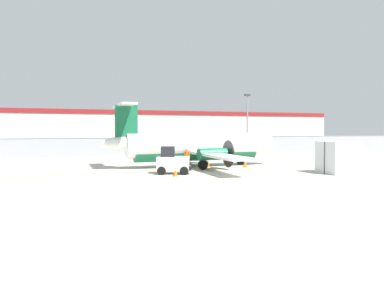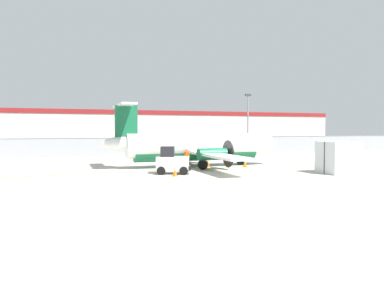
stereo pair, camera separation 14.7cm
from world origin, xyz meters
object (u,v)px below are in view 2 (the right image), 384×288
Objects in this scene: baggage_tug at (172,161)px; parked_car_1 at (69,144)px; parked_car_3 at (125,142)px; parked_car_4 at (153,142)px; parked_car_2 at (106,146)px; apron_light_pole at (248,119)px; traffic_cone_near_left at (175,171)px; parked_car_0 at (36,147)px; traffic_cone_near_right at (208,163)px; parked_car_7 at (232,142)px; ground_crew_worker at (187,158)px; parked_car_6 at (193,142)px; parked_car_5 at (185,143)px; commuter_airplane at (199,147)px; traffic_cone_far_right at (245,163)px; traffic_cone_far_left at (189,162)px; cargo_container at (338,157)px.

parked_car_1 is (-5.34, 33.51, 0.04)m from baggage_tug.
parked_car_3 is 4.52m from parked_car_4.
apron_light_pole is at bearing 148.42° from parked_car_2.
traffic_cone_near_left is 0.15× the size of parked_car_0.
traffic_cone_near_right is 20.91m from parked_car_2.
baggage_tug is 0.60× the size of parked_car_7.
parked_car_1 is at bearing -74.23° from parked_car_2.
ground_crew_worker is (1.35, 0.84, 0.10)m from baggage_tug.
parked_car_4 and parked_car_6 have the same top height.
parked_car_4 is at bearing 98.44° from baggage_tug.
traffic_cone_near_left is at bearing 109.46° from parked_car_0.
parked_car_7 is (4.93, -4.38, 0.00)m from parked_car_6.
parked_car_7 is at bearing 166.49° from parked_car_5.
parked_car_1 and parked_car_7 have the same top height.
commuter_airplane is at bearing 122.79° from parked_car_0.
traffic_cone_far_right is at bearing -5.85° from ground_crew_worker.
baggage_tug is at bearing -168.58° from ground_crew_worker.
traffic_cone_near_right is 2.97m from traffic_cone_far_right.
traffic_cone_near_left is 1.00× the size of traffic_cone_far_left.
parked_car_5 reaches higher than traffic_cone_near_right.
parked_car_3 reaches higher than traffic_cone_far_right.
parked_car_0 is 19.52m from parked_car_4.
parked_car_4 reaches higher than traffic_cone_near_left.
parked_car_5 is 1.00× the size of parked_car_6.
parked_car_5 is (11.68, 30.32, 0.04)m from baggage_tug.
parked_car_1 is 19.47m from parked_car_6.
traffic_cone_near_left is at bearing -78.27° from baggage_tug.
parked_car_0 is 0.97× the size of parked_car_2.
parked_car_2 is (-4.90, 19.58, -0.71)m from commuter_airplane.
parked_car_1 is (4.06, 10.35, 0.00)m from parked_car_0.
traffic_cone_far_left is 4.57m from traffic_cone_far_right.
traffic_cone_far_right is at bearing 39.20° from baggage_tug.
commuter_airplane is 6.53m from traffic_cone_near_left.
traffic_cone_far_right is at bearing -119.78° from apron_light_pole.
traffic_cone_far_left is 19.45m from parked_car_2.
apron_light_pole is (7.32, -17.37, 3.41)m from parked_car_4.
traffic_cone_far_right is (5.49, 1.43, -0.64)m from ground_crew_worker.
baggage_tug reaches higher than parked_car_1.
apron_light_pole is at bearing 68.19° from baggage_tug.
ground_crew_worker is at bearing 114.52° from parked_car_0.
traffic_cone_near_right is 30.12m from parked_car_4.
baggage_tug reaches higher than traffic_cone_near_left.
parked_car_1 and parked_car_4 have the same top height.
cargo_container reaches higher than parked_car_4.
cargo_container is (10.84, -3.68, 0.24)m from baggage_tug.
cargo_container is 11.47m from traffic_cone_far_left.
parked_car_0 is at bearing 123.39° from traffic_cone_far_left.
traffic_cone_far_left is at bearing -136.01° from apron_light_pole.
parked_car_2 is 0.99× the size of parked_car_4.
traffic_cone_near_left is 0.15× the size of parked_car_7.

